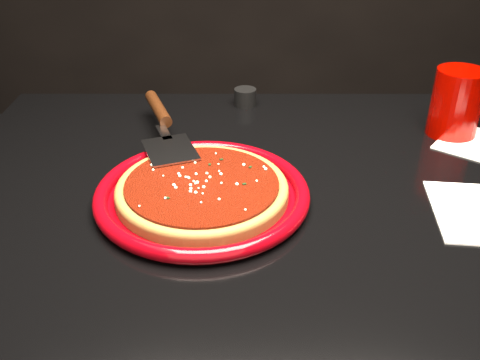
% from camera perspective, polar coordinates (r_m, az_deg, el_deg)
% --- Properties ---
extents(table, '(1.20, 0.80, 0.75)m').
position_cam_1_polar(table, '(1.15, 4.47, -16.41)').
color(table, black).
rests_on(table, floor).
extents(plate, '(0.38, 0.38, 0.03)m').
position_cam_1_polar(plate, '(0.85, -4.04, -1.45)').
color(plate, '#6E0208').
rests_on(plate, table).
extents(pizza_crust, '(0.31, 0.31, 0.01)m').
position_cam_1_polar(pizza_crust, '(0.85, -4.05, -1.23)').
color(pizza_crust, brown).
rests_on(pizza_crust, plate).
extents(pizza_crust_rim, '(0.31, 0.31, 0.02)m').
position_cam_1_polar(pizza_crust_rim, '(0.85, -4.07, -0.83)').
color(pizza_crust_rim, brown).
rests_on(pizza_crust_rim, plate).
extents(pizza_sauce, '(0.27, 0.27, 0.01)m').
position_cam_1_polar(pizza_sauce, '(0.84, -4.08, -0.55)').
color(pizza_sauce, '#611306').
rests_on(pizza_sauce, plate).
extents(parmesan_dusting, '(0.23, 0.23, 0.01)m').
position_cam_1_polar(parmesan_dusting, '(0.84, -4.10, -0.15)').
color(parmesan_dusting, '#F8ECC6').
rests_on(parmesan_dusting, plate).
extents(basil_flecks, '(0.22, 0.22, 0.00)m').
position_cam_1_polar(basil_flecks, '(0.84, -4.10, -0.21)').
color(basil_flecks, black).
rests_on(basil_flecks, plate).
extents(pizza_server, '(0.21, 0.36, 0.03)m').
position_cam_1_polar(pizza_server, '(1.01, -8.04, 5.86)').
color(pizza_server, '#B2B5B9').
rests_on(pizza_server, plate).
extents(cup, '(0.10, 0.10, 0.13)m').
position_cam_1_polar(cup, '(1.12, 22.07, 7.62)').
color(cup, '#8A0300').
rests_on(cup, table).
extents(napkin_b, '(0.20, 0.20, 0.00)m').
position_cam_1_polar(napkin_b, '(1.12, 24.10, 3.55)').
color(napkin_b, white).
rests_on(napkin_b, table).
extents(ramekin, '(0.05, 0.05, 0.04)m').
position_cam_1_polar(ramekin, '(1.20, 0.56, 8.84)').
color(ramekin, black).
rests_on(ramekin, table).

